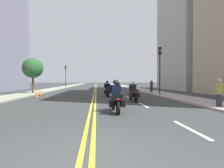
{
  "coord_description": "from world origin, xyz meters",
  "views": [
    {
      "loc": [
        0.21,
        -3.83,
        1.57
      ],
      "look_at": [
        1.85,
        16.02,
        1.24
      ],
      "focal_mm": 30.04,
      "sensor_mm": 36.0,
      "label": 1
    }
  ],
  "objects_px": {
    "pedestrian_0": "(219,93)",
    "traffic_cone_1": "(37,94)",
    "pedestrian_1": "(151,86)",
    "motorcycle_0": "(116,99)",
    "motorcycle_1": "(133,93)",
    "motorcycle_3": "(117,88)",
    "traffic_cone_0": "(40,92)",
    "street_tree_0": "(33,68)",
    "traffic_light_near": "(160,62)",
    "traffic_light_far": "(66,73)",
    "motorcycle_2": "(107,90)"
  },
  "relations": [
    {
      "from": "motorcycle_0",
      "to": "street_tree_0",
      "type": "distance_m",
      "value": 16.44
    },
    {
      "from": "traffic_cone_1",
      "to": "pedestrian_1",
      "type": "height_order",
      "value": "pedestrian_1"
    },
    {
      "from": "motorcycle_1",
      "to": "traffic_light_near",
      "type": "height_order",
      "value": "traffic_light_near"
    },
    {
      "from": "traffic_light_far",
      "to": "street_tree_0",
      "type": "xyz_separation_m",
      "value": [
        -0.52,
        -20.54,
        -0.35
      ]
    },
    {
      "from": "motorcycle_0",
      "to": "motorcycle_1",
      "type": "height_order",
      "value": "motorcycle_0"
    },
    {
      "from": "traffic_cone_0",
      "to": "traffic_light_far",
      "type": "xyz_separation_m",
      "value": [
        -1.04,
        23.01,
        3.03
      ]
    },
    {
      "from": "traffic_light_near",
      "to": "street_tree_0",
      "type": "distance_m",
      "value": 14.74
    },
    {
      "from": "motorcycle_1",
      "to": "traffic_light_near",
      "type": "xyz_separation_m",
      "value": [
        3.83,
        5.08,
        2.88
      ]
    },
    {
      "from": "motorcycle_3",
      "to": "traffic_cone_0",
      "type": "xyz_separation_m",
      "value": [
        -8.62,
        -2.53,
        -0.26
      ]
    },
    {
      "from": "motorcycle_3",
      "to": "traffic_light_far",
      "type": "height_order",
      "value": "traffic_light_far"
    },
    {
      "from": "traffic_cone_0",
      "to": "traffic_cone_1",
      "type": "distance_m",
      "value": 2.76
    },
    {
      "from": "traffic_cone_1",
      "to": "traffic_cone_0",
      "type": "bearing_deg",
      "value": 100.05
    },
    {
      "from": "motorcycle_3",
      "to": "traffic_light_near",
      "type": "height_order",
      "value": "traffic_light_near"
    },
    {
      "from": "traffic_cone_0",
      "to": "traffic_light_near",
      "type": "distance_m",
      "value": 13.13
    },
    {
      "from": "motorcycle_0",
      "to": "street_tree_0",
      "type": "xyz_separation_m",
      "value": [
        -8.54,
        13.84,
        2.42
      ]
    },
    {
      "from": "motorcycle_1",
      "to": "street_tree_0",
      "type": "bearing_deg",
      "value": 136.72
    },
    {
      "from": "motorcycle_3",
      "to": "motorcycle_2",
      "type": "bearing_deg",
      "value": -105.99
    },
    {
      "from": "motorcycle_3",
      "to": "street_tree_0",
      "type": "height_order",
      "value": "street_tree_0"
    },
    {
      "from": "motorcycle_1",
      "to": "motorcycle_2",
      "type": "relative_size",
      "value": 1.02
    },
    {
      "from": "motorcycle_0",
      "to": "motorcycle_1",
      "type": "relative_size",
      "value": 0.97
    },
    {
      "from": "motorcycle_3",
      "to": "traffic_cone_0",
      "type": "bearing_deg",
      "value": -161.23
    },
    {
      "from": "traffic_cone_0",
      "to": "street_tree_0",
      "type": "bearing_deg",
      "value": 122.22
    },
    {
      "from": "motorcycle_0",
      "to": "street_tree_0",
      "type": "bearing_deg",
      "value": 118.6
    },
    {
      "from": "motorcycle_0",
      "to": "traffic_cone_0",
      "type": "height_order",
      "value": "motorcycle_0"
    },
    {
      "from": "traffic_cone_0",
      "to": "pedestrian_1",
      "type": "bearing_deg",
      "value": 15.6
    },
    {
      "from": "motorcycle_1",
      "to": "street_tree_0",
      "type": "height_order",
      "value": "street_tree_0"
    },
    {
      "from": "pedestrian_0",
      "to": "traffic_cone_1",
      "type": "bearing_deg",
      "value": 119.08
    },
    {
      "from": "traffic_cone_0",
      "to": "street_tree_0",
      "type": "height_order",
      "value": "street_tree_0"
    },
    {
      "from": "motorcycle_1",
      "to": "street_tree_0",
      "type": "xyz_separation_m",
      "value": [
        -10.41,
        8.86,
        2.45
      ]
    },
    {
      "from": "motorcycle_1",
      "to": "motorcycle_3",
      "type": "relative_size",
      "value": 1.05
    },
    {
      "from": "traffic_light_far",
      "to": "motorcycle_3",
      "type": "bearing_deg",
      "value": -64.75
    },
    {
      "from": "motorcycle_3",
      "to": "traffic_cone_1",
      "type": "height_order",
      "value": "motorcycle_3"
    },
    {
      "from": "traffic_cone_0",
      "to": "traffic_light_far",
      "type": "height_order",
      "value": "traffic_light_far"
    },
    {
      "from": "motorcycle_3",
      "to": "street_tree_0",
      "type": "relative_size",
      "value": 0.5
    },
    {
      "from": "motorcycle_3",
      "to": "pedestrian_0",
      "type": "xyz_separation_m",
      "value": [
        4.33,
        -13.07,
        0.22
      ]
    },
    {
      "from": "traffic_cone_1",
      "to": "street_tree_0",
      "type": "distance_m",
      "value": 6.19
    },
    {
      "from": "traffic_light_far",
      "to": "motorcycle_2",
      "type": "bearing_deg",
      "value": -72.04
    },
    {
      "from": "pedestrian_1",
      "to": "motorcycle_3",
      "type": "bearing_deg",
      "value": 160.97
    },
    {
      "from": "motorcycle_2",
      "to": "pedestrian_1",
      "type": "bearing_deg",
      "value": 41.69
    },
    {
      "from": "motorcycle_0",
      "to": "traffic_cone_1",
      "type": "distance_m",
      "value": 10.84
    },
    {
      "from": "pedestrian_1",
      "to": "traffic_cone_0",
      "type": "bearing_deg",
      "value": 162.36
    },
    {
      "from": "street_tree_0",
      "to": "traffic_cone_0",
      "type": "bearing_deg",
      "value": -57.78
    },
    {
      "from": "pedestrian_1",
      "to": "street_tree_0",
      "type": "distance_m",
      "value": 15.06
    },
    {
      "from": "pedestrian_1",
      "to": "motorcycle_0",
      "type": "bearing_deg",
      "value": -145.95
    },
    {
      "from": "traffic_light_near",
      "to": "traffic_cone_1",
      "type": "bearing_deg",
      "value": -173.45
    },
    {
      "from": "pedestrian_1",
      "to": "motorcycle_2",
      "type": "bearing_deg",
      "value": -170.27
    },
    {
      "from": "motorcycle_3",
      "to": "traffic_light_far",
      "type": "distance_m",
      "value": 22.81
    },
    {
      "from": "pedestrian_0",
      "to": "pedestrian_1",
      "type": "xyz_separation_m",
      "value": [
        0.35,
        14.26,
        0.02
      ]
    },
    {
      "from": "pedestrian_0",
      "to": "motorcycle_2",
      "type": "bearing_deg",
      "value": 95.85
    },
    {
      "from": "traffic_cone_1",
      "to": "street_tree_0",
      "type": "bearing_deg",
      "value": 111.45
    }
  ]
}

